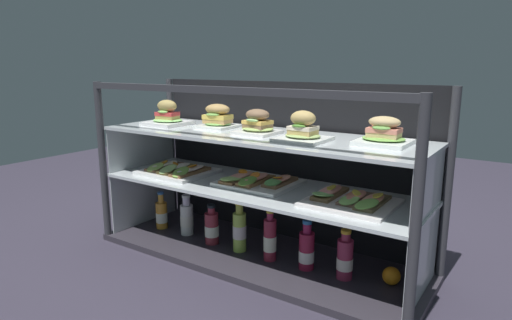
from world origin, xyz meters
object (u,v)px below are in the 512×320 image
Objects in this scene: plated_roll_sandwich_left_of_center at (167,117)px; open_sandwich_tray_near_right_corner at (177,170)px; open_sandwich_tray_left_of_center at (258,181)px; juice_bottle_back_left at (187,218)px; plated_roll_sandwich_center at (257,124)px; juice_bottle_tucked_behind at (240,230)px; orange_fruit_beside_bottles at (391,276)px; juice_bottle_back_center at (270,240)px; plated_roll_sandwich_right_of_center at (384,134)px; open_sandwich_tray_far_right at (350,200)px; plated_roll_sandwich_far_right at (218,118)px; juice_bottle_front_fourth at (345,259)px; plated_roll_sandwich_mid_left at (303,130)px; juice_bottle_front_left_end at (307,250)px; juice_bottle_near_post at (212,228)px; juice_bottle_front_second at (162,214)px.

plated_roll_sandwich_left_of_center is 0.27m from open_sandwich_tray_near_right_corner.
open_sandwich_tray_left_of_center reaches higher than juice_bottle_back_left.
juice_bottle_tucked_behind is (-0.08, -0.02, -0.51)m from plated_roll_sandwich_center.
juice_bottle_back_center is at bearing -171.27° from orange_fruit_beside_bottles.
open_sandwich_tray_left_of_center is at bearing -176.79° from orange_fruit_beside_bottles.
plated_roll_sandwich_left_of_center reaches higher than juice_bottle_tucked_behind.
orange_fruit_beside_bottles is (1.16, 0.06, -0.57)m from plated_roll_sandwich_left_of_center.
open_sandwich_tray_far_right is at bearing -144.18° from plated_roll_sandwich_right_of_center.
plated_roll_sandwich_right_of_center reaches higher than open_sandwich_tray_far_right.
juice_bottle_tucked_behind is at bearing -2.14° from plated_roll_sandwich_left_of_center.
plated_roll_sandwich_far_right is 0.50× the size of open_sandwich_tray_far_right.
juice_bottle_back_center is 1.11× the size of juice_bottle_front_fourth.
plated_roll_sandwich_left_of_center is 0.94× the size of juice_bottle_back_left.
juice_bottle_tucked_behind is at bearing -173.83° from orange_fruit_beside_bottles.
juice_bottle_tucked_behind is at bearing -163.36° from plated_roll_sandwich_center.
plated_roll_sandwich_mid_left is at bearing -13.96° from open_sandwich_tray_left_of_center.
plated_roll_sandwich_center is 0.74× the size of juice_bottle_back_center.
open_sandwich_tray_near_right_corner is 0.61m from juice_bottle_back_center.
plated_roll_sandwich_center is 0.26m from plated_roll_sandwich_mid_left.
open_sandwich_tray_left_of_center reaches higher than juice_bottle_front_fourth.
orange_fruit_beside_bottles is (0.35, 0.07, -0.05)m from juice_bottle_front_left_end.
open_sandwich_tray_far_right is (0.73, -0.07, -0.27)m from plated_roll_sandwich_far_right.
juice_bottle_near_post is at bearing -178.31° from juice_bottle_tucked_behind.
plated_roll_sandwich_right_of_center is 0.61m from open_sandwich_tray_left_of_center.
juice_bottle_back_center is (0.34, -0.00, 0.02)m from juice_bottle_near_post.
plated_roll_sandwich_far_right is 0.64m from juice_bottle_back_center.
juice_bottle_front_fourth is at bearing -0.72° from plated_roll_sandwich_center.
juice_bottle_front_fourth is at bearing 13.04° from plated_roll_sandwich_mid_left.
open_sandwich_tray_left_of_center reaches higher than open_sandwich_tray_far_right.
open_sandwich_tray_near_right_corner is at bearing -174.78° from plated_roll_sandwich_right_of_center.
orange_fruit_beside_bottles is at bearing 17.61° from juice_bottle_front_fourth.
juice_bottle_front_second reaches higher than orange_fruit_beside_bottles.
juice_bottle_back_left is (-0.69, 0.04, -0.52)m from plated_roll_sandwich_mid_left.
juice_bottle_near_post is (-0.70, -0.02, -0.26)m from open_sandwich_tray_far_right.
open_sandwich_tray_far_right reaches higher than orange_fruit_beside_bottles.
plated_roll_sandwich_left_of_center is 1.14× the size of plated_roll_sandwich_center.
juice_bottle_back_center is (0.52, -0.02, 0.01)m from juice_bottle_back_left.
plated_roll_sandwich_center is 0.81m from juice_bottle_front_second.
juice_bottle_near_post is (0.36, -0.01, 0.00)m from juice_bottle_front_second.
juice_bottle_back_left is at bearing -178.85° from plated_roll_sandwich_center.
juice_bottle_front_second is (-0.86, 0.03, -0.53)m from plated_roll_sandwich_mid_left.
plated_roll_sandwich_far_right reaches higher than juice_bottle_front_second.
open_sandwich_tray_near_right_corner is 0.46m from open_sandwich_tray_left_of_center.
open_sandwich_tray_left_of_center is 4.70× the size of orange_fruit_beside_bottles.
open_sandwich_tray_left_of_center is (0.27, -0.05, -0.27)m from plated_roll_sandwich_far_right.
open_sandwich_tray_near_right_corner reaches higher than juice_bottle_front_fourth.
juice_bottle_tucked_behind is (-0.08, -0.04, -0.24)m from open_sandwich_tray_left_of_center.
juice_bottle_front_second is at bearing 178.17° from juice_bottle_near_post.
open_sandwich_tray_far_right is at bearing 0.41° from juice_bottle_front_second.
plated_roll_sandwich_center is 0.51m from juice_bottle_tucked_behind.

